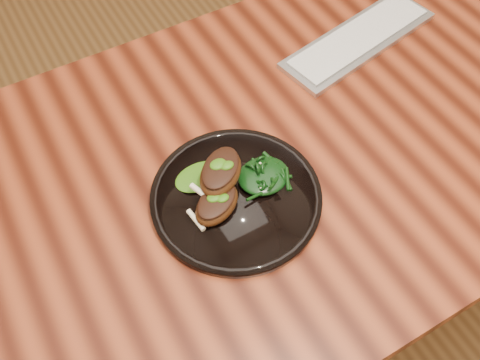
{
  "coord_description": "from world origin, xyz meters",
  "views": [
    {
      "loc": [
        -0.39,
        -0.49,
        1.52
      ],
      "look_at": [
        -0.14,
        -0.05,
        0.78
      ],
      "focal_mm": 40.0,
      "sensor_mm": 36.0,
      "label": 1
    }
  ],
  "objects_px": {
    "plate": "(236,197)",
    "lamb_chop_front": "(217,204)",
    "desk": "(287,167)",
    "greens_heap": "(264,174)",
    "keyboard": "(359,39)"
  },
  "relations": [
    {
      "from": "desk",
      "to": "keyboard",
      "type": "height_order",
      "value": "keyboard"
    },
    {
      "from": "desk",
      "to": "plate",
      "type": "height_order",
      "value": "plate"
    },
    {
      "from": "greens_heap",
      "to": "keyboard",
      "type": "xyz_separation_m",
      "value": [
        0.37,
        0.21,
        -0.02
      ]
    },
    {
      "from": "plate",
      "to": "lamb_chop_front",
      "type": "bearing_deg",
      "value": -166.05
    },
    {
      "from": "greens_heap",
      "to": "keyboard",
      "type": "height_order",
      "value": "greens_heap"
    },
    {
      "from": "desk",
      "to": "greens_heap",
      "type": "xyz_separation_m",
      "value": [
        -0.09,
        -0.06,
        0.11
      ]
    },
    {
      "from": "plate",
      "to": "lamb_chop_front",
      "type": "height_order",
      "value": "lamb_chop_front"
    },
    {
      "from": "desk",
      "to": "plate",
      "type": "distance_m",
      "value": 0.19
    },
    {
      "from": "desk",
      "to": "lamb_chop_front",
      "type": "relative_size",
      "value": 14.96
    },
    {
      "from": "plate",
      "to": "lamb_chop_front",
      "type": "distance_m",
      "value": 0.05
    },
    {
      "from": "lamb_chop_front",
      "to": "greens_heap",
      "type": "bearing_deg",
      "value": 8.96
    },
    {
      "from": "greens_heap",
      "to": "plate",
      "type": "bearing_deg",
      "value": -174.81
    },
    {
      "from": "desk",
      "to": "greens_heap",
      "type": "bearing_deg",
      "value": -148.54
    },
    {
      "from": "plate",
      "to": "greens_heap",
      "type": "height_order",
      "value": "greens_heap"
    },
    {
      "from": "lamb_chop_front",
      "to": "keyboard",
      "type": "xyz_separation_m",
      "value": [
        0.47,
        0.23,
        -0.03
      ]
    }
  ]
}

